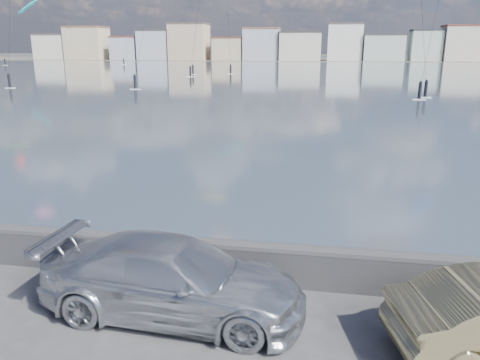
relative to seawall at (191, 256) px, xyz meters
The scene contains 7 objects.
ground 2.76m from the seawall, 90.00° to the right, with size 700.00×700.00×0.00m, color #333335.
bay_water 88.80m from the seawall, 90.00° to the left, with size 500.00×177.00×0.00m, color #3C4D5A.
far_shore_strip 197.30m from the seawall, 90.00° to the left, with size 500.00×60.00×0.00m, color #4C473D.
seawall is the anchor object (origin of this frame).
far_buildings 183.39m from the seawall, 89.59° to the left, with size 240.79×13.26×14.60m.
car_silver 1.62m from the seawall, 87.62° to the right, with size 2.29×5.62×1.63m, color silver.
kitesurfer_18 160.80m from the seawall, 124.08° to the left, with size 7.77×14.85×20.11m.
Camera 1 is at (2.97, -7.44, 5.53)m, focal length 35.00 mm.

